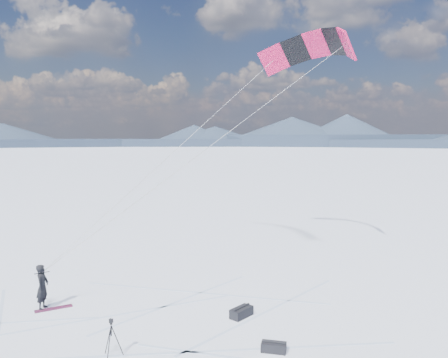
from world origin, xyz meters
name	(u,v)px	position (x,y,z in m)	size (l,w,h in m)	color
ground	(138,336)	(0.00, 0.00, 0.00)	(1800.00, 1800.00, 0.00)	white
horizon_hills	(136,210)	(0.00, 0.00, 4.15)	(704.00, 704.00, 9.69)	#1A2534
snow_tracks	(129,347)	(-0.41, -0.64, 0.00)	(17.62, 14.39, 0.01)	#A5BAD8
snowkiter	(43,309)	(-2.86, 3.64, 0.00)	(0.62, 0.41, 1.70)	black
snowboard	(54,308)	(-2.50, 3.46, 0.02)	(1.34, 0.25, 0.04)	maroon
tripod	(111,332)	(-0.98, -1.06, 0.75)	(0.54, 0.61, 1.15)	black
gear_bag_a	(241,312)	(3.75, 0.11, 0.18)	(0.99, 0.78, 0.40)	black
gear_bag_b	(274,347)	(3.59, -2.59, 0.15)	(0.82, 0.73, 0.34)	black
power_kite	(311,49)	(10.70, 6.54, 11.12)	(14.89, 6.49, 10.71)	#CE134A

